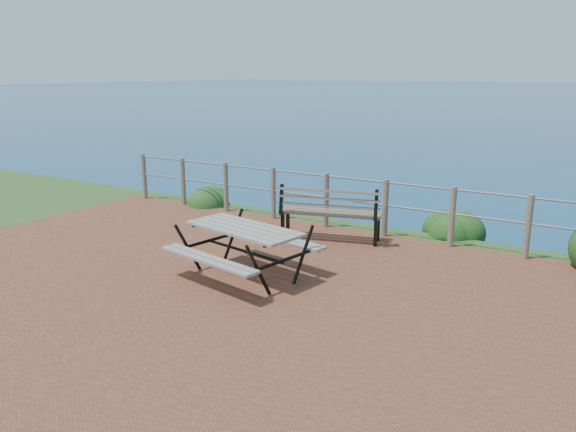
# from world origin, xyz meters

# --- Properties ---
(ground) EXTENTS (10.00, 7.00, 0.12)m
(ground) POSITION_xyz_m (0.00, 0.00, 0.00)
(ground) COLOR brown
(ground) RESTS_ON ground
(safety_railing) EXTENTS (9.40, 0.10, 1.00)m
(safety_railing) POSITION_xyz_m (0.00, 3.35, 0.57)
(safety_railing) COLOR #6B5B4C
(safety_railing) RESTS_ON ground
(picnic_table) EXTENTS (1.78, 1.45, 0.71)m
(picnic_table) POSITION_xyz_m (0.24, 0.48, 0.46)
(picnic_table) COLOR gray
(picnic_table) RESTS_ON ground
(park_bench) EXTENTS (1.76, 0.87, 0.97)m
(park_bench) POSITION_xyz_m (0.44, 2.66, 0.64)
(park_bench) COLOR brown
(park_bench) RESTS_ON ground
(shrub_lip_west) EXTENTS (0.82, 0.82, 0.58)m
(shrub_lip_west) POSITION_xyz_m (-3.19, 3.74, 0.00)
(shrub_lip_west) COLOR #244C1C
(shrub_lip_west) RESTS_ON ground
(shrub_lip_east) EXTENTS (0.86, 0.86, 0.64)m
(shrub_lip_east) POSITION_xyz_m (2.09, 4.22, 0.00)
(shrub_lip_east) COLOR #154416
(shrub_lip_east) RESTS_ON ground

